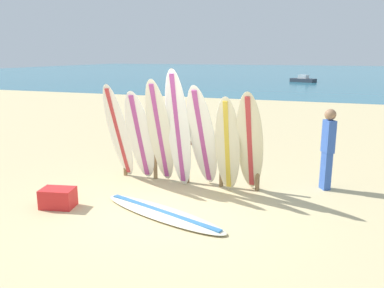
{
  "coord_description": "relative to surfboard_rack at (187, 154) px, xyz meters",
  "views": [
    {
      "loc": [
        2.7,
        -6.17,
        2.78
      ],
      "look_at": [
        -0.18,
        1.83,
        0.81
      ],
      "focal_mm": 36.4,
      "sensor_mm": 36.0,
      "label": 1
    }
  ],
  "objects": [
    {
      "name": "ground_plane",
      "position": [
        0.18,
        -1.53,
        -0.65
      ],
      "size": [
        120.0,
        120.0,
        0.0
      ],
      "primitive_type": "plane",
      "color": "#CCB784"
    },
    {
      "name": "ocean_water",
      "position": [
        0.18,
        56.47,
        -0.64
      ],
      "size": [
        120.0,
        80.0,
        0.01
      ],
      "primitive_type": "cube",
      "color": "teal",
      "rests_on": "ground"
    },
    {
      "name": "surfboard_rack",
      "position": [
        0.0,
        0.0,
        0.0
      ],
      "size": [
        3.21,
        0.09,
        1.05
      ],
      "color": "olive",
      "rests_on": "ground"
    },
    {
      "name": "surfboard_leaning_far_left",
      "position": [
        -1.46,
        -0.39,
        0.46
      ],
      "size": [
        0.47,
        0.93,
        2.2
      ],
      "color": "white",
      "rests_on": "ground"
    },
    {
      "name": "surfboard_leaning_left",
      "position": [
        -0.96,
        -0.36,
        0.39
      ],
      "size": [
        0.61,
        0.9,
        2.07
      ],
      "color": "white",
      "rests_on": "ground"
    },
    {
      "name": "surfboard_leaning_center_left",
      "position": [
        -0.45,
        -0.42,
        0.52
      ],
      "size": [
        0.58,
        1.05,
        2.33
      ],
      "color": "silver",
      "rests_on": "ground"
    },
    {
      "name": "surfboard_leaning_center",
      "position": [
        -0.03,
        -0.44,
        0.62
      ],
      "size": [
        0.57,
        0.65,
        2.52
      ],
      "color": "white",
      "rests_on": "ground"
    },
    {
      "name": "surfboard_leaning_center_right",
      "position": [
        0.46,
        -0.35,
        0.47
      ],
      "size": [
        0.59,
        1.07,
        2.23
      ],
      "color": "white",
      "rests_on": "ground"
    },
    {
      "name": "surfboard_leaning_right",
      "position": [
        0.99,
        -0.38,
        0.36
      ],
      "size": [
        0.51,
        0.55,
        2.01
      ],
      "color": "beige",
      "rests_on": "ground"
    },
    {
      "name": "surfboard_leaning_far_right",
      "position": [
        1.44,
        -0.33,
        0.42
      ],
      "size": [
        0.55,
        1.03,
        2.14
      ],
      "color": "beige",
      "rests_on": "ground"
    },
    {
      "name": "surfboard_lying_on_sand",
      "position": [
        0.21,
        -1.84,
        -0.61
      ],
      "size": [
        2.78,
        1.45,
        0.08
      ],
      "color": "beige",
      "rests_on": "ground"
    },
    {
      "name": "beachgoer_standing",
      "position": [
        2.88,
        0.57,
        0.29
      ],
      "size": [
        0.29,
        0.32,
        1.7
      ],
      "color": "#3359B2",
      "rests_on": "ground"
    },
    {
      "name": "small_boat_offshore",
      "position": [
        0.01,
        33.78,
        -0.39
      ],
      "size": [
        2.69,
        1.94,
        0.71
      ],
      "color": "#333842",
      "rests_on": "ocean_water"
    },
    {
      "name": "cooler_box",
      "position": [
        -1.76,
        -2.16,
        -0.47
      ],
      "size": [
        0.67,
        0.52,
        0.36
      ],
      "primitive_type": "cube",
      "rotation": [
        0.0,
        0.0,
        0.21
      ],
      "color": "red",
      "rests_on": "ground"
    }
  ]
}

